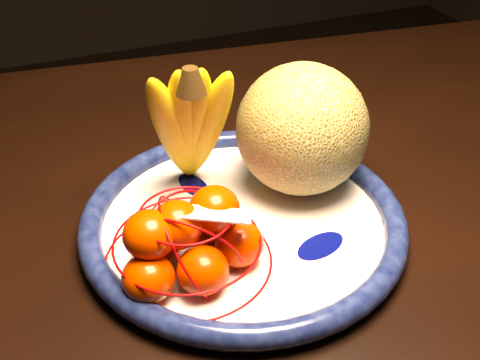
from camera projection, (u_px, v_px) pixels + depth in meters
name	position (u px, v px, depth m)	size (l,w,h in m)	color
dining_table	(301.00, 216.00, 0.90)	(1.61, 1.07, 0.76)	black
fruit_bowl	(243.00, 221.00, 0.73)	(0.40, 0.40, 0.03)	white
cantaloupe	(302.00, 129.00, 0.75)	(0.17, 0.17, 0.17)	olive
banana_bunch	(189.00, 121.00, 0.73)	(0.13, 0.13, 0.21)	yellow
mandarin_bag	(188.00, 241.00, 0.64)	(0.19, 0.19, 0.12)	#FA3400
price_tag	(216.00, 214.00, 0.62)	(0.07, 0.03, 0.00)	white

